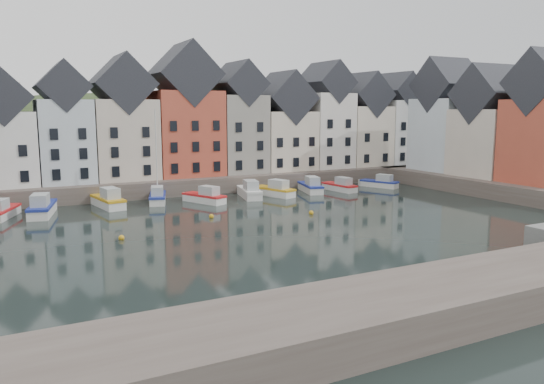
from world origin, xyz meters
TOP-DOWN VIEW (x-y plane):
  - ground at (0.00, 0.00)m, footprint 260.00×260.00m
  - far_quay at (0.00, 30.00)m, footprint 90.00×16.00m
  - right_quay at (37.00, 3.00)m, footprint 14.00×54.00m
  - near_wall at (-10.00, -22.00)m, footprint 50.00×6.00m
  - hillside at (0.02, 56.00)m, footprint 153.60×70.40m
  - far_terrace at (3.21, 28.00)m, footprint 72.37×8.16m
  - right_terrace at (36.00, 8.07)m, footprint 8.30×24.25m
  - mooring_buoys at (-4.00, 5.33)m, footprint 20.50×5.50m
  - boat_a at (-22.81, 17.66)m, footprint 3.70×6.02m
  - boat_b at (-19.12, 17.22)m, footprint 3.54×7.05m
  - boat_c at (-12.14, 18.88)m, footprint 2.98×6.82m
  - boat_d at (-6.44, 19.19)m, footprint 3.42×6.10m
  - boat_e at (-1.46, 16.65)m, footprint 4.00×6.02m
  - boat_f at (4.77, 17.61)m, footprint 3.38×6.73m
  - boat_g at (8.06, 17.23)m, footprint 3.76×6.42m
  - boat_h at (13.85, 17.89)m, footprint 3.46×6.47m
  - boat_i at (17.85, 16.82)m, footprint 2.36×5.69m
  - boat_j at (24.87, 17.11)m, footprint 3.69×5.58m

SIDE VIEW (x-z plane):
  - hillside at x=0.02m, z-range -49.96..14.04m
  - ground at x=0.00m, z-range 0.00..0.00m
  - mooring_buoys at x=-4.00m, z-range -0.10..0.40m
  - boat_j at x=24.87m, z-range -0.42..1.64m
  - boat_i at x=17.85m, z-range -0.43..1.69m
  - boat_a at x=-22.81m, z-range -0.45..1.77m
  - boat_e at x=-1.46m, z-range -0.45..1.77m
  - boat_g at x=8.06m, z-range -0.48..1.88m
  - boat_h at x=13.85m, z-range -0.48..1.89m
  - boat_d at x=-6.44m, z-range -4.84..6.29m
  - boat_f at x=4.77m, z-range -0.50..1.98m
  - boat_c at x=-12.14m, z-range -0.51..2.02m
  - boat_b at x=-19.12m, z-range -0.52..2.07m
  - far_quay at x=0.00m, z-range 0.00..2.00m
  - right_quay at x=37.00m, z-range 0.00..2.00m
  - near_wall at x=-10.00m, z-range 0.00..2.00m
  - far_terrace at x=3.21m, z-range -0.01..17.76m
  - right_terrace at x=36.00m, z-range 0.73..17.10m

